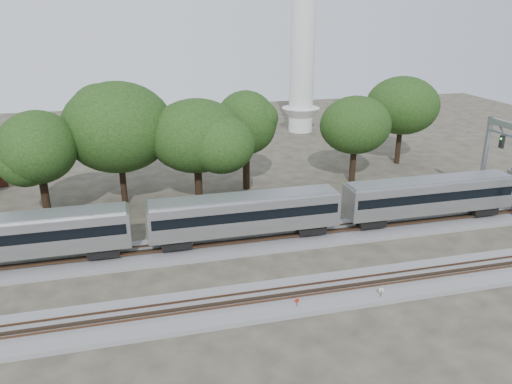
# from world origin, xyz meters

# --- Properties ---
(ground) EXTENTS (160.00, 160.00, 0.00)m
(ground) POSITION_xyz_m (0.00, 0.00, 0.00)
(ground) COLOR #383328
(ground) RESTS_ON ground
(track_far) EXTENTS (160.00, 5.00, 0.73)m
(track_far) POSITION_xyz_m (0.00, 6.00, 0.21)
(track_far) COLOR slate
(track_far) RESTS_ON ground
(track_near) EXTENTS (160.00, 5.00, 0.73)m
(track_near) POSITION_xyz_m (0.00, -4.00, 0.21)
(track_near) COLOR slate
(track_near) RESTS_ON ground
(train) EXTENTS (110.36, 3.15, 4.65)m
(train) POSITION_xyz_m (12.94, 6.00, 3.23)
(train) COLOR #B8BBC0
(train) RESTS_ON ground
(switch_stand_red) EXTENTS (0.32, 0.06, 1.02)m
(switch_stand_red) POSITION_xyz_m (4.49, -5.54, 0.65)
(switch_stand_red) COLOR #512D19
(switch_stand_red) RESTS_ON ground
(switch_stand_white) EXTENTS (0.36, 0.11, 1.14)m
(switch_stand_white) POSITION_xyz_m (11.00, -5.91, 0.73)
(switch_stand_white) COLOR #512D19
(switch_stand_white) RESTS_ON ground
(switch_lever) EXTENTS (0.55, 0.40, 0.30)m
(switch_lever) POSITION_xyz_m (7.33, -5.83, 0.15)
(switch_lever) COLOR #512D19
(switch_lever) RESTS_ON ground
(tree_2) EXTENTS (8.15, 8.15, 11.49)m
(tree_2) POSITION_xyz_m (-15.10, 16.12, 8.00)
(tree_2) COLOR black
(tree_2) RESTS_ON ground
(tree_3) EXTENTS (9.03, 9.03, 12.73)m
(tree_3) POSITION_xyz_m (-7.43, 19.29, 8.87)
(tree_3) COLOR black
(tree_3) RESTS_ON ground
(tree_4) EXTENTS (8.16, 8.16, 11.50)m
(tree_4) POSITION_xyz_m (0.62, 16.85, 8.01)
(tree_4) COLOR black
(tree_4) RESTS_ON ground
(tree_5) EXTENTS (8.35, 8.35, 11.77)m
(tree_5) POSITION_xyz_m (7.05, 21.14, 8.19)
(tree_5) COLOR black
(tree_5) RESTS_ON ground
(tree_6) EXTENTS (7.51, 7.51, 10.59)m
(tree_6) POSITION_xyz_m (20.60, 20.14, 7.37)
(tree_6) COLOR black
(tree_6) RESTS_ON ground
(tree_7) EXTENTS (8.40, 8.40, 11.85)m
(tree_7) POSITION_xyz_m (30.41, 26.30, 8.25)
(tree_7) COLOR black
(tree_7) RESTS_ON ground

